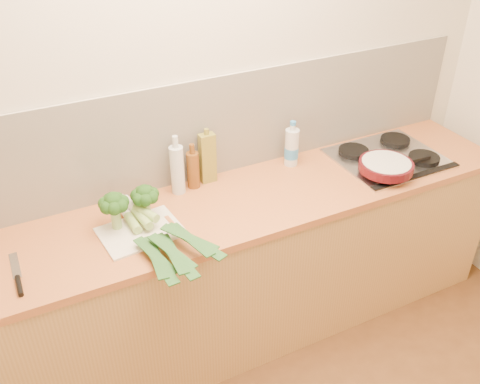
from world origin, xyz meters
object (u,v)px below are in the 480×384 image
Objects in this scene: chefs_knife at (18,281)px; skillet at (386,166)px; gas_hob at (389,157)px; chopping_board at (141,231)px.

chefs_knife is 1.86m from skillet.
gas_hob is 1.39× the size of skillet.
skillet reaches higher than gas_hob.
chefs_knife is at bearing -176.37° from gas_hob.
gas_hob is 2.00m from chefs_knife.
gas_hob is 1.45m from chopping_board.
chopping_board is 1.32m from skillet.
chefs_knife is at bearing -175.46° from chopping_board.
chefs_knife is at bearing -174.45° from skillet.
skillet reaches higher than chopping_board.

